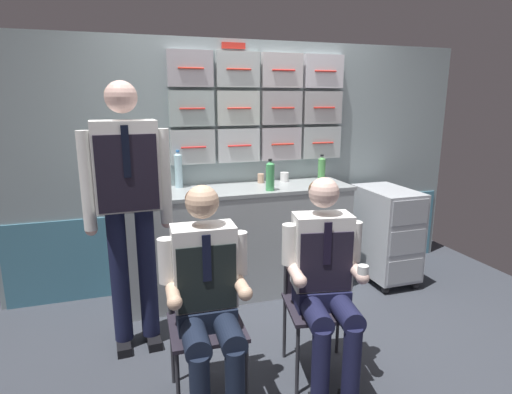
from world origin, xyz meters
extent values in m
cube|color=#343840|center=(0.00, 0.00, -0.02)|extent=(4.80, 4.80, 0.04)
cube|color=#8FA0A4|center=(0.00, 1.38, 1.07)|extent=(4.20, 0.06, 2.15)
cube|color=teal|center=(0.00, 1.34, 0.35)|extent=(4.12, 0.01, 0.70)
cube|color=#B6BBBC|center=(-0.51, 1.32, 1.26)|extent=(0.37, 0.06, 0.29)
cylinder|color=red|center=(-0.51, 1.28, 1.26)|extent=(0.21, 0.01, 0.01)
cube|color=silver|center=(-0.11, 1.32, 1.26)|extent=(0.37, 0.06, 0.29)
cylinder|color=red|center=(-0.11, 1.28, 1.26)|extent=(0.21, 0.01, 0.01)
cube|color=#BCB2B9|center=(0.29, 1.32, 1.26)|extent=(0.37, 0.06, 0.29)
cylinder|color=red|center=(0.29, 1.28, 1.26)|extent=(0.21, 0.01, 0.01)
cube|color=#B5BCBD|center=(0.69, 1.32, 1.26)|extent=(0.37, 0.06, 0.29)
cylinder|color=red|center=(0.69, 1.28, 1.26)|extent=(0.21, 0.01, 0.01)
cube|color=#A7B7B4|center=(-0.51, 1.32, 1.58)|extent=(0.37, 0.06, 0.29)
cylinder|color=red|center=(-0.51, 1.28, 1.58)|extent=(0.21, 0.01, 0.01)
cube|color=silver|center=(-0.11, 1.32, 1.58)|extent=(0.37, 0.06, 0.29)
cylinder|color=red|center=(-0.11, 1.28, 1.58)|extent=(0.21, 0.01, 0.01)
cube|color=#B0ABAD|center=(0.29, 1.32, 1.58)|extent=(0.37, 0.06, 0.29)
cylinder|color=red|center=(0.29, 1.28, 1.58)|extent=(0.21, 0.01, 0.01)
cube|color=#B0ADAE|center=(0.69, 1.32, 1.58)|extent=(0.37, 0.06, 0.29)
cylinder|color=red|center=(0.69, 1.28, 1.58)|extent=(0.21, 0.01, 0.01)
cube|color=#B0AAB2|center=(-0.51, 1.32, 1.90)|extent=(0.37, 0.06, 0.29)
cylinder|color=red|center=(-0.51, 1.28, 1.90)|extent=(0.21, 0.01, 0.01)
cube|color=#B8C1C0|center=(-0.11, 1.32, 1.90)|extent=(0.37, 0.06, 0.29)
cylinder|color=red|center=(-0.11, 1.28, 1.90)|extent=(0.21, 0.01, 0.01)
cube|color=silver|center=(0.29, 1.32, 1.90)|extent=(0.37, 0.06, 0.29)
cylinder|color=red|center=(0.29, 1.28, 1.90)|extent=(0.21, 0.01, 0.01)
cube|color=silver|center=(0.69, 1.32, 1.90)|extent=(0.37, 0.06, 0.29)
cylinder|color=red|center=(0.69, 1.28, 1.90)|extent=(0.21, 0.01, 0.01)
cube|color=red|center=(-0.14, 1.33, 2.09)|extent=(0.20, 0.02, 0.05)
cube|color=#A3AAAB|center=(-0.17, 1.09, 0.45)|extent=(1.88, 0.52, 0.90)
cube|color=#949B9C|center=(-0.17, 1.09, 0.92)|extent=(1.92, 0.53, 0.03)
sphere|color=black|center=(1.03, 0.65, 0.04)|extent=(0.07, 0.07, 0.07)
sphere|color=black|center=(1.34, 0.65, 0.04)|extent=(0.07, 0.07, 0.07)
sphere|color=black|center=(1.03, 1.20, 0.04)|extent=(0.07, 0.07, 0.07)
sphere|color=black|center=(1.34, 1.20, 0.04)|extent=(0.07, 0.07, 0.07)
cube|color=#AFB4BA|center=(1.18, 0.92, 0.47)|extent=(0.40, 0.64, 0.80)
cube|color=#9AA0A6|center=(1.18, 0.60, 0.20)|extent=(0.35, 0.01, 0.21)
cube|color=#9AA0A6|center=(1.18, 0.60, 0.47)|extent=(0.35, 0.01, 0.21)
cube|color=#9AA0A6|center=(1.18, 0.60, 0.73)|extent=(0.35, 0.01, 0.21)
cylinder|color=#28282D|center=(1.18, 0.62, 0.85)|extent=(0.32, 0.02, 0.02)
cylinder|color=#2D2D33|center=(-0.90, -0.33, 0.22)|extent=(0.02, 0.02, 0.43)
cylinder|color=#2D2D33|center=(-0.54, -0.34, 0.22)|extent=(0.02, 0.02, 0.43)
cylinder|color=#2D2D33|center=(-0.88, 0.03, 0.22)|extent=(0.02, 0.02, 0.43)
cylinder|color=#2D2D33|center=(-0.52, 0.02, 0.22)|extent=(0.02, 0.02, 0.43)
cube|color=#25212B|center=(-0.71, -0.16, 0.44)|extent=(0.41, 0.41, 0.02)
cube|color=#25212B|center=(-0.70, 0.03, 0.65)|extent=(0.37, 0.04, 0.40)
cylinder|color=#2D2D33|center=(-0.88, 0.03, 0.65)|extent=(0.02, 0.02, 0.40)
cylinder|color=#2D2D33|center=(-0.52, 0.02, 0.65)|extent=(0.02, 0.02, 0.40)
cylinder|color=black|center=(-0.64, -0.48, 0.27)|extent=(0.10, 0.10, 0.42)
cylinder|color=black|center=(-0.80, -0.31, 0.50)|extent=(0.14, 0.36, 0.13)
cylinder|color=black|center=(-0.63, -0.32, 0.50)|extent=(0.14, 0.36, 0.13)
cube|color=black|center=(-0.71, -0.16, 0.51)|extent=(0.32, 0.21, 0.12)
cube|color=white|center=(-0.71, -0.14, 0.79)|extent=(0.34, 0.20, 0.44)
cube|color=black|center=(-0.71, -0.23, 0.76)|extent=(0.31, 0.02, 0.35)
cube|color=black|center=(-0.71, -0.24, 0.87)|extent=(0.04, 0.01, 0.25)
cylinder|color=white|center=(-0.91, -0.13, 0.84)|extent=(0.08, 0.08, 0.24)
cylinder|color=#D7B08F|center=(-0.89, -0.23, 0.70)|extent=(0.08, 0.22, 0.07)
sphere|color=#D7B08F|center=(-0.89, -0.33, 0.70)|extent=(0.08, 0.08, 0.08)
cylinder|color=white|center=(-0.51, -0.15, 0.84)|extent=(0.08, 0.08, 0.24)
cylinder|color=#D7B08F|center=(-0.54, -0.24, 0.70)|extent=(0.08, 0.22, 0.07)
sphere|color=#D7B08F|center=(-0.54, -0.34, 0.70)|extent=(0.08, 0.08, 0.08)
sphere|color=#D7B08F|center=(-0.71, -0.14, 1.14)|extent=(0.18, 0.18, 0.18)
ellipsoid|color=brown|center=(-0.71, -0.12, 1.16)|extent=(0.18, 0.16, 0.12)
cylinder|color=#2D2D33|center=(-0.22, -0.29, 0.22)|extent=(0.02, 0.02, 0.43)
cylinder|color=#2D2D33|center=(0.13, -0.36, 0.22)|extent=(0.02, 0.02, 0.43)
cylinder|color=#2D2D33|center=(-0.16, 0.06, 0.22)|extent=(0.02, 0.02, 0.43)
cylinder|color=#2D2D33|center=(0.19, 0.00, 0.22)|extent=(0.02, 0.02, 0.43)
cube|color=#25212B|center=(-0.01, -0.15, 0.44)|extent=(0.46, 0.46, 0.02)
cube|color=#25212B|center=(0.02, 0.04, 0.65)|extent=(0.37, 0.09, 0.40)
cylinder|color=#2D2D33|center=(-0.16, 0.06, 0.65)|extent=(0.02, 0.02, 0.40)
cylinder|color=#2D2D33|center=(0.19, 0.00, 0.65)|extent=(0.02, 0.02, 0.40)
cylinder|color=#181A39|center=(-0.15, -0.44, 0.27)|extent=(0.10, 0.10, 0.42)
cylinder|color=#181A39|center=(0.01, -0.47, 0.27)|extent=(0.10, 0.10, 0.42)
cylinder|color=#181A39|center=(-0.13, -0.29, 0.50)|extent=(0.19, 0.37, 0.13)
cylinder|color=#181A39|center=(0.04, -0.32, 0.50)|extent=(0.19, 0.37, 0.13)
cube|color=#181A39|center=(-0.01, -0.15, 0.51)|extent=(0.34, 0.25, 0.12)
cube|color=white|center=(-0.01, -0.13, 0.79)|extent=(0.36, 0.24, 0.44)
cube|color=black|center=(-0.03, -0.22, 0.76)|extent=(0.30, 0.07, 0.35)
cube|color=black|center=(-0.03, -0.23, 0.87)|extent=(0.04, 0.02, 0.25)
cylinder|color=white|center=(-0.20, -0.09, 0.84)|extent=(0.08, 0.08, 0.24)
cylinder|color=beige|center=(-0.20, -0.20, 0.70)|extent=(0.11, 0.23, 0.07)
sphere|color=beige|center=(-0.22, -0.29, 0.70)|extent=(0.08, 0.08, 0.08)
cylinder|color=white|center=(0.18, -0.16, 0.84)|extent=(0.08, 0.08, 0.24)
cylinder|color=beige|center=(0.14, -0.26, 0.70)|extent=(0.11, 0.23, 0.07)
sphere|color=beige|center=(0.13, -0.36, 0.70)|extent=(0.08, 0.08, 0.08)
cylinder|color=white|center=(0.13, -0.36, 0.74)|extent=(0.06, 0.06, 0.06)
sphere|color=beige|center=(-0.01, -0.13, 1.14)|extent=(0.18, 0.18, 0.18)
ellipsoid|color=brown|center=(-0.01, -0.12, 1.16)|extent=(0.20, 0.19, 0.12)
cube|color=black|center=(-1.17, 0.48, 0.03)|extent=(0.10, 0.24, 0.06)
cube|color=black|center=(-0.97, 0.49, 0.03)|extent=(0.10, 0.24, 0.06)
cylinder|color=#161A37|center=(-1.16, 0.52, 0.52)|extent=(0.12, 0.12, 0.91)
cylinder|color=#161A37|center=(-0.98, 0.52, 0.52)|extent=(0.12, 0.12, 0.91)
cube|color=white|center=(-1.07, 0.52, 1.25)|extent=(0.40, 0.24, 0.56)
cube|color=black|center=(-1.06, 0.40, 1.22)|extent=(0.36, 0.03, 0.47)
cube|color=black|center=(-1.06, 0.39, 1.35)|extent=(0.04, 0.01, 0.31)
cylinder|color=white|center=(-1.30, 0.51, 1.17)|extent=(0.08, 0.08, 0.62)
sphere|color=beige|center=(-1.30, 0.51, 0.85)|extent=(0.08, 0.08, 0.08)
cylinder|color=white|center=(-0.83, 0.53, 1.17)|extent=(0.08, 0.08, 0.62)
sphere|color=beige|center=(-0.83, 0.53, 0.85)|extent=(0.08, 0.08, 0.08)
sphere|color=beige|center=(-1.07, 0.52, 1.67)|extent=(0.20, 0.20, 0.20)
ellipsoid|color=tan|center=(-1.07, 0.53, 1.69)|extent=(0.20, 0.19, 0.14)
cylinder|color=#46A45D|center=(0.04, 0.92, 1.04)|extent=(0.07, 0.07, 0.22)
cone|color=#46A45D|center=(0.04, 0.92, 1.16)|extent=(0.07, 0.07, 0.02)
cylinder|color=black|center=(0.04, 0.92, 1.18)|extent=(0.03, 0.03, 0.02)
cylinder|color=silver|center=(-0.64, 1.27, 1.07)|extent=(0.06, 0.06, 0.27)
cone|color=silver|center=(-0.64, 1.27, 1.22)|extent=(0.06, 0.06, 0.02)
cylinder|color=#2F77CB|center=(-0.64, 1.27, 1.24)|extent=(0.03, 0.03, 0.02)
cylinder|color=#469C5A|center=(-0.92, 1.25, 1.05)|extent=(0.07, 0.07, 0.23)
cone|color=#469C5A|center=(-0.92, 1.25, 1.17)|extent=(0.07, 0.07, 0.02)
cylinder|color=black|center=(-0.92, 1.25, 1.20)|extent=(0.03, 0.03, 0.02)
cylinder|color=#529D52|center=(0.60, 1.12, 1.04)|extent=(0.07, 0.07, 0.21)
cone|color=#529D52|center=(0.60, 1.12, 1.15)|extent=(0.07, 0.07, 0.02)
cylinder|color=black|center=(0.60, 1.12, 1.17)|extent=(0.03, 0.03, 0.02)
cylinder|color=navy|center=(-0.80, 1.06, 0.97)|extent=(0.06, 0.06, 0.08)
cylinder|color=#382114|center=(-0.80, 1.06, 1.00)|extent=(0.05, 0.05, 0.01)
cylinder|color=white|center=(0.30, 1.25, 0.97)|extent=(0.07, 0.07, 0.08)
cylinder|color=#382114|center=(0.30, 1.25, 1.01)|extent=(0.06, 0.06, 0.01)
cylinder|color=tan|center=(0.07, 1.25, 0.97)|extent=(0.06, 0.06, 0.08)
cylinder|color=#382114|center=(0.07, 1.25, 1.01)|extent=(0.05, 0.05, 0.01)
camera|label=1|loc=(-1.09, -2.20, 1.66)|focal=29.29mm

